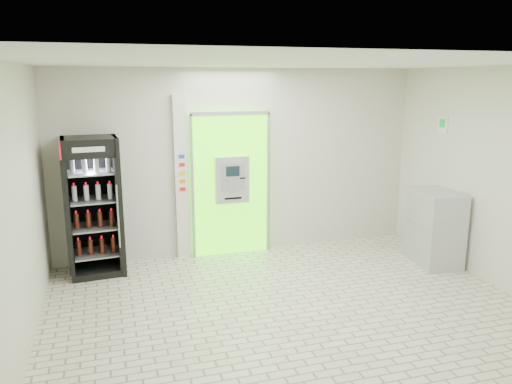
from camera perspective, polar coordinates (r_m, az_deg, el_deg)
name	(u,v)px	position (r m, az deg, el deg)	size (l,w,h in m)	color
ground	(295,314)	(6.33, 4.49, -13.72)	(6.00, 6.00, 0.00)	beige
room_shell	(298,166)	(5.75, 4.81, 2.93)	(6.00, 6.00, 6.00)	beige
atm_assembly	(231,183)	(8.08, -2.93, 0.98)	(1.30, 0.24, 2.33)	#4FFE0E
pillar	(182,178)	(7.94, -8.47, 1.60)	(0.22, 0.11, 2.60)	silver
beverage_cooler	(94,209)	(7.66, -18.04, -1.85)	(0.81, 0.75, 2.02)	black
steel_cabinet	(435,228)	(8.22, 19.77, -3.85)	(0.68, 0.93, 1.15)	#B2B5BA
exit_sign	(443,125)	(8.42, 20.55, 7.21)	(0.02, 0.22, 0.26)	white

